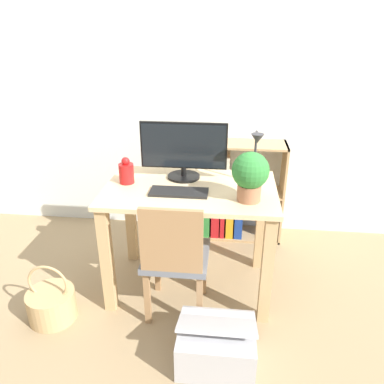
# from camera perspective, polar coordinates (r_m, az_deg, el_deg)

# --- Properties ---
(ground_plane) EXTENTS (10.00, 10.00, 0.00)m
(ground_plane) POSITION_cam_1_polar(r_m,az_deg,el_deg) (2.81, -0.23, -13.91)
(ground_plane) COLOR #997F5B
(wall_back) EXTENTS (8.00, 0.05, 2.60)m
(wall_back) POSITION_cam_1_polar(r_m,az_deg,el_deg) (3.16, 1.68, 16.36)
(wall_back) COLOR silver
(wall_back) RESTS_ON ground_plane
(desk) EXTENTS (1.10, 0.70, 0.77)m
(desk) POSITION_cam_1_polar(r_m,az_deg,el_deg) (2.48, -0.25, -2.79)
(desk) COLOR #D8BC8C
(desk) RESTS_ON ground_plane
(monitor) EXTENTS (0.58, 0.22, 0.38)m
(monitor) POSITION_cam_1_polar(r_m,az_deg,el_deg) (2.50, -1.29, 6.62)
(monitor) COLOR black
(monitor) RESTS_ON desk
(keyboard) EXTENTS (0.36, 0.15, 0.02)m
(keyboard) POSITION_cam_1_polar(r_m,az_deg,el_deg) (2.32, -2.01, -0.01)
(keyboard) COLOR black
(keyboard) RESTS_ON desk
(vase) EXTENTS (0.10, 0.10, 0.18)m
(vase) POSITION_cam_1_polar(r_m,az_deg,el_deg) (2.49, -9.97, 3.00)
(vase) COLOR red
(vase) RESTS_ON desk
(desk_lamp) EXTENTS (0.10, 0.19, 0.36)m
(desk_lamp) POSITION_cam_1_polar(r_m,az_deg,el_deg) (2.39, 9.69, 5.75)
(desk_lamp) COLOR #2D2D33
(desk_lamp) RESTS_ON desk
(potted_plant) EXTENTS (0.22, 0.22, 0.30)m
(potted_plant) POSITION_cam_1_polar(r_m,az_deg,el_deg) (2.19, 8.87, 2.70)
(potted_plant) COLOR #9E6647
(potted_plant) RESTS_ON desk
(chair) EXTENTS (0.40, 0.40, 0.82)m
(chair) POSITION_cam_1_polar(r_m,az_deg,el_deg) (2.31, -2.62, -9.67)
(chair) COLOR slate
(chair) RESTS_ON ground_plane
(bookshelf) EXTENTS (0.71, 0.28, 0.85)m
(bookshelf) POSITION_cam_1_polar(r_m,az_deg,el_deg) (3.25, 5.35, -0.75)
(bookshelf) COLOR tan
(bookshelf) RESTS_ON ground_plane
(basket) EXTENTS (0.30, 0.30, 0.40)m
(basket) POSITION_cam_1_polar(r_m,az_deg,el_deg) (2.64, -20.59, -15.65)
(basket) COLOR tan
(basket) RESTS_ON ground_plane
(storage_box) EXTENTS (0.43, 0.39, 0.29)m
(storage_box) POSITION_cam_1_polar(r_m,az_deg,el_deg) (2.24, 3.72, -22.16)
(storage_box) COLOR #B2B2B7
(storage_box) RESTS_ON ground_plane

